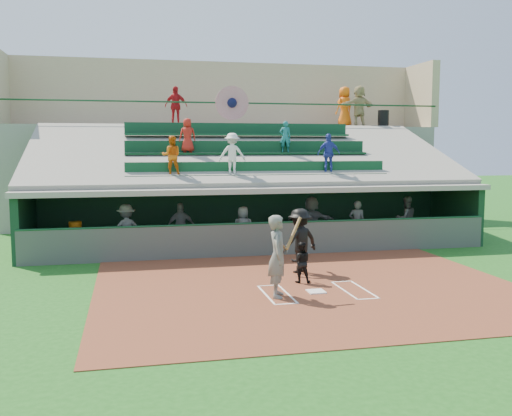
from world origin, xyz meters
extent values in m
plane|color=#185117|center=(0.00, 0.00, 0.00)|extent=(100.00, 100.00, 0.00)
cube|color=brown|center=(0.00, 0.50, 0.01)|extent=(11.00, 9.00, 0.02)
cube|color=white|center=(0.00, 0.00, 0.04)|extent=(0.43, 0.43, 0.03)
cube|color=white|center=(-0.75, 0.00, 0.02)|extent=(0.05, 1.80, 0.01)
cube|color=white|center=(0.75, 0.00, 0.02)|extent=(0.05, 1.80, 0.01)
cube|color=white|center=(-1.30, 0.00, 0.02)|extent=(0.05, 1.80, 0.01)
cube|color=white|center=(1.30, 0.00, 0.02)|extent=(0.05, 1.80, 0.01)
cube|color=silver|center=(-1.02, 0.90, 0.02)|extent=(0.60, 0.05, 0.01)
cube|color=white|center=(1.02, 0.90, 0.02)|extent=(0.60, 0.05, 0.01)
cube|color=white|center=(-1.02, -0.90, 0.02)|extent=(0.60, 0.05, 0.01)
cube|color=white|center=(1.02, -0.90, 0.02)|extent=(0.60, 0.05, 0.01)
cube|color=gray|center=(0.00, 6.75, 0.02)|extent=(16.00, 3.50, 0.04)
cube|color=gray|center=(0.00, 13.50, 2.30)|extent=(20.00, 3.00, 4.60)
cube|color=#4A4F4A|center=(0.00, 5.00, 0.55)|extent=(16.00, 0.06, 1.10)
cylinder|color=#144024|center=(0.00, 5.00, 1.12)|extent=(16.00, 0.08, 0.08)
cube|color=black|center=(0.00, 8.50, 1.10)|extent=(16.00, 0.25, 2.20)
cube|color=#10311D|center=(-8.00, 6.75, 1.10)|extent=(0.25, 3.50, 2.20)
cube|color=#10321B|center=(8.00, 6.75, 1.10)|extent=(0.25, 3.50, 2.20)
cube|color=gray|center=(0.00, 6.75, 2.20)|extent=(16.40, 3.90, 0.18)
cube|color=gray|center=(0.00, 10.25, 1.15)|extent=(16.40, 3.50, 2.30)
cube|color=gray|center=(0.00, 11.90, 2.30)|extent=(16.40, 0.30, 4.60)
cube|color=gray|center=(0.00, 8.60, 3.45)|extent=(16.40, 6.51, 2.37)
cube|color=#0B331F|center=(0.00, 6.20, 2.65)|extent=(9.40, 0.42, 0.08)
cube|color=#0D3D20|center=(0.00, 6.40, 2.91)|extent=(9.40, 0.06, 0.45)
cube|color=#0B3318|center=(0.00, 8.10, 3.40)|extent=(9.40, 0.42, 0.08)
cube|color=#0C341D|center=(0.00, 8.30, 3.66)|extent=(9.40, 0.06, 0.45)
cube|color=#0D3C1F|center=(0.00, 10.00, 4.15)|extent=(9.40, 0.42, 0.08)
cube|color=#0C361E|center=(0.00, 10.20, 4.41)|extent=(9.40, 0.06, 0.45)
imported|color=#CC5A0C|center=(-3.12, 6.30, 3.36)|extent=(0.70, 0.57, 1.34)
imported|color=white|center=(-1.01, 6.30, 3.41)|extent=(1.03, 0.73, 1.45)
imported|color=#27389F|center=(2.55, 6.30, 3.41)|extent=(0.85, 0.36, 1.44)
imported|color=#A71C13|center=(-2.38, 8.20, 4.08)|extent=(0.65, 0.44, 1.28)
imported|color=#17676A|center=(1.43, 8.20, 4.05)|extent=(0.49, 0.37, 1.21)
cylinder|color=#123A1D|center=(0.00, 12.00, 5.60)|extent=(20.00, 0.07, 0.07)
cylinder|color=#A81829|center=(0.00, 11.98, 5.60)|extent=(1.50, 0.06, 1.50)
sphere|color=#0C1033|center=(0.00, 11.95, 5.60)|extent=(0.44, 0.44, 0.44)
cube|color=tan|center=(0.00, 15.00, 6.20)|extent=(20.00, 0.40, 3.20)
cube|color=tan|center=(10.00, 13.50, 6.20)|extent=(0.40, 3.00, 3.20)
imported|color=#575954|center=(-1.06, -0.21, 1.03)|extent=(0.65, 0.83, 2.01)
cylinder|color=olive|center=(-0.71, -0.36, 1.60)|extent=(0.56, 0.54, 0.75)
sphere|color=brown|center=(-0.93, -0.21, 1.25)|extent=(0.10, 0.10, 0.10)
imported|color=black|center=(-0.08, 1.06, 0.58)|extent=(0.62, 0.54, 1.11)
imported|color=black|center=(0.25, 2.25, 0.96)|extent=(1.38, 1.10, 1.87)
cube|color=#915A34|center=(0.13, 7.94, 0.25)|extent=(13.89, 1.19, 0.42)
cube|color=silver|center=(-6.41, 6.54, 0.38)|extent=(0.81, 0.62, 0.69)
cylinder|color=#CE640C|center=(-6.37, 6.48, 0.94)|extent=(0.42, 0.42, 0.42)
imported|color=#5F625C|center=(-4.68, 6.11, 0.89)|extent=(1.22, 0.87, 1.70)
imported|color=#60635E|center=(-2.82, 6.48, 0.87)|extent=(0.98, 0.42, 1.67)
imported|color=#60645E|center=(-0.70, 5.92, 0.82)|extent=(0.86, 0.67, 1.56)
imported|color=#545752|center=(1.94, 6.36, 0.95)|extent=(1.76, 0.87, 1.82)
imported|color=#585B56|center=(3.64, 6.18, 0.86)|extent=(0.71, 0.60, 1.64)
imported|color=#565853|center=(5.79, 6.52, 0.90)|extent=(0.87, 0.69, 1.73)
cylinder|color=black|center=(7.45, 12.32, 5.00)|extent=(0.53, 0.53, 0.79)
imported|color=#B01418|center=(-2.45, 12.47, 5.47)|extent=(1.10, 0.72, 1.73)
imported|color=#E15D0D|center=(5.76, 13.09, 5.58)|extent=(1.13, 0.96, 1.96)
imported|color=tan|center=(6.34, 12.69, 5.59)|extent=(1.92, 0.97, 1.98)
camera|label=1|loc=(-4.52, -13.40, 3.69)|focal=40.00mm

